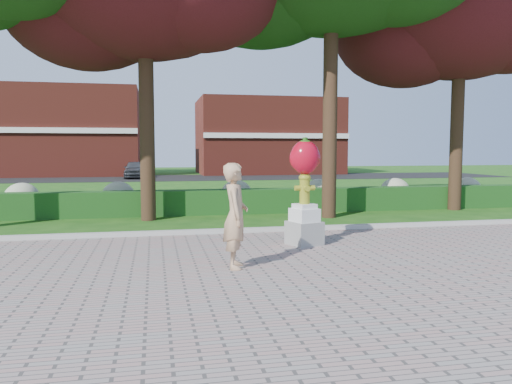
% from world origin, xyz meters
% --- Properties ---
extents(ground, '(100.00, 100.00, 0.00)m').
position_xyz_m(ground, '(0.00, 0.00, 0.00)').
color(ground, '#184912').
rests_on(ground, ground).
extents(walkway, '(40.00, 14.00, 0.04)m').
position_xyz_m(walkway, '(0.00, -4.00, 0.02)').
color(walkway, gray).
rests_on(walkway, ground).
extents(curb, '(40.00, 0.18, 0.15)m').
position_xyz_m(curb, '(0.00, 3.00, 0.07)').
color(curb, '#ADADA5').
rests_on(curb, ground).
extents(lawn_hedge, '(24.00, 0.70, 0.80)m').
position_xyz_m(lawn_hedge, '(0.00, 7.00, 0.40)').
color(lawn_hedge, '#134216').
rests_on(lawn_hedge, ground).
extents(hydrangea_row, '(20.10, 1.10, 0.99)m').
position_xyz_m(hydrangea_row, '(0.57, 8.00, 0.55)').
color(hydrangea_row, '#97A27C').
rests_on(hydrangea_row, ground).
extents(street, '(50.00, 8.00, 0.02)m').
position_xyz_m(street, '(0.00, 28.00, 0.01)').
color(street, black).
rests_on(street, ground).
extents(building_left, '(14.00, 8.00, 7.00)m').
position_xyz_m(building_left, '(-10.00, 34.00, 3.50)').
color(building_left, maroon).
rests_on(building_left, ground).
extents(building_right, '(12.00, 8.00, 6.40)m').
position_xyz_m(building_right, '(8.00, 34.00, 3.20)').
color(building_right, maroon).
rests_on(building_right, ground).
extents(tree_far_right, '(7.88, 6.72, 10.21)m').
position_xyz_m(tree_far_right, '(8.40, 6.58, 6.97)').
color(tree_far_right, black).
rests_on(tree_far_right, ground).
extents(hydrant_sculpture, '(0.80, 0.80, 2.33)m').
position_xyz_m(hydrant_sculpture, '(1.38, 1.18, 1.27)').
color(hydrant_sculpture, gray).
rests_on(hydrant_sculpture, walkway).
extents(woman, '(0.54, 0.73, 1.84)m').
position_xyz_m(woman, '(-0.43, -0.63, 0.96)').
color(woman, tan).
rests_on(woman, walkway).
extents(parked_car, '(1.54, 3.75, 1.27)m').
position_xyz_m(parked_car, '(-3.19, 28.17, 0.66)').
color(parked_car, '#3F4247').
rests_on(parked_car, street).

